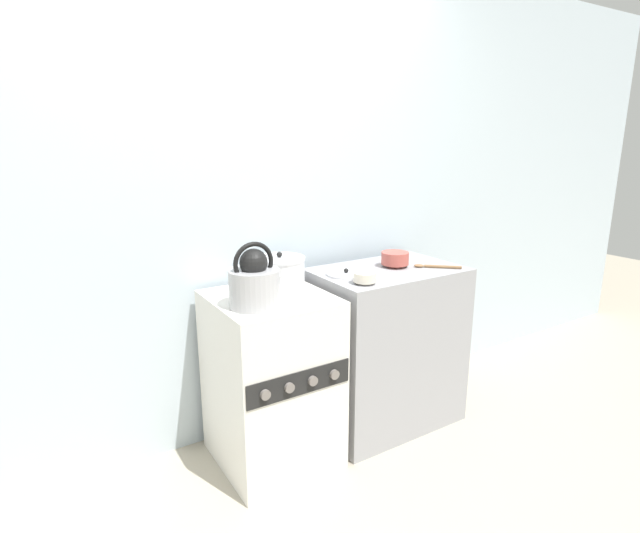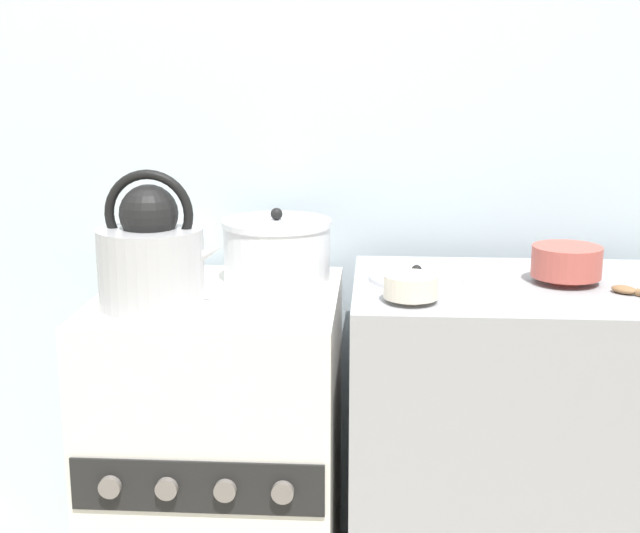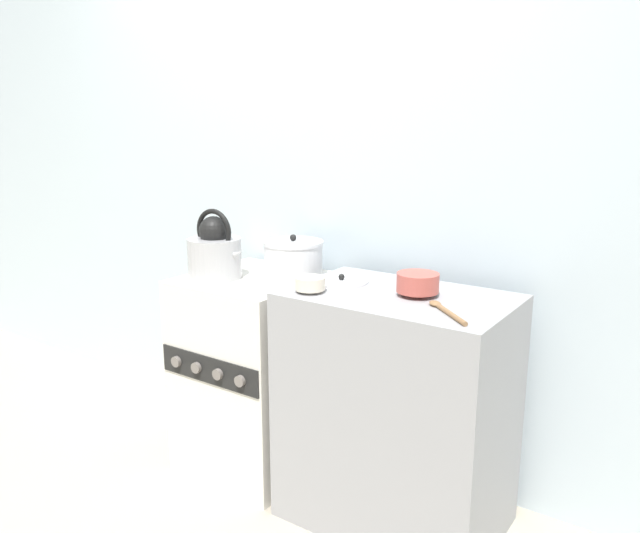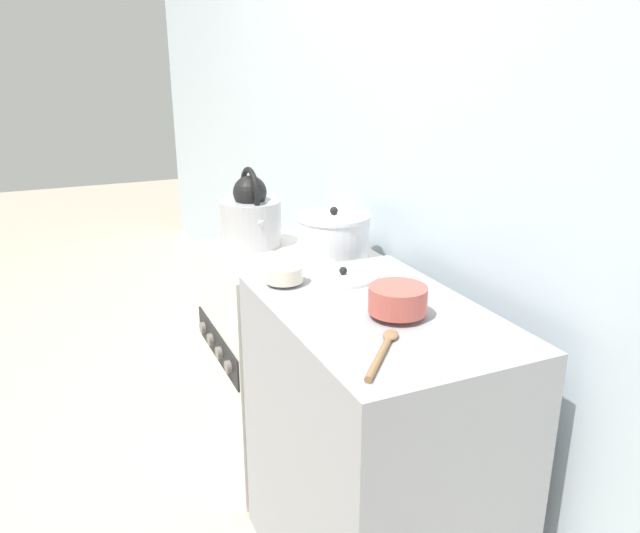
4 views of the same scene
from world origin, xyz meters
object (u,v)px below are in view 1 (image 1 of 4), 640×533
object	(u,v)px
kettle	(255,282)
loose_pot_lid	(346,274)
cooking_pot	(280,272)
stove	(272,379)
small_ceramic_bowl	(365,277)
enamel_bowl	(395,258)

from	to	relation	value
kettle	loose_pot_lid	bearing A→B (deg)	10.44
cooking_pot	stove	bearing A→B (deg)	-134.27
kettle	small_ceramic_bowl	bearing A→B (deg)	-8.13
stove	small_ceramic_bowl	distance (m)	0.67
kettle	enamel_bowl	xyz separation A→B (m)	(0.87, 0.10, -0.02)
cooking_pot	loose_pot_lid	xyz separation A→B (m)	(0.32, -0.12, -0.03)
cooking_pot	small_ceramic_bowl	xyz separation A→B (m)	(0.30, -0.30, -0.00)
enamel_bowl	small_ceramic_bowl	bearing A→B (deg)	-152.60
loose_pot_lid	small_ceramic_bowl	bearing A→B (deg)	-95.89
enamel_bowl	loose_pot_lid	bearing A→B (deg)	179.19
kettle	loose_pot_lid	size ratio (longest dim) A/B	1.40
loose_pot_lid	cooking_pot	bearing A→B (deg)	159.40
enamel_bowl	loose_pot_lid	world-z (taller)	enamel_bowl
stove	kettle	distance (m)	0.55
kettle	enamel_bowl	world-z (taller)	kettle
cooking_pot	enamel_bowl	xyz separation A→B (m)	(0.63, -0.12, 0.01)
enamel_bowl	small_ceramic_bowl	xyz separation A→B (m)	(-0.34, -0.17, -0.01)
cooking_pot	enamel_bowl	size ratio (longest dim) A/B	1.71
stove	small_ceramic_bowl	bearing A→B (deg)	-22.73
loose_pot_lid	stove	bearing A→B (deg)	-179.55
stove	enamel_bowl	xyz separation A→B (m)	(0.75, -0.00, 0.51)
cooking_pot	enamel_bowl	distance (m)	0.64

